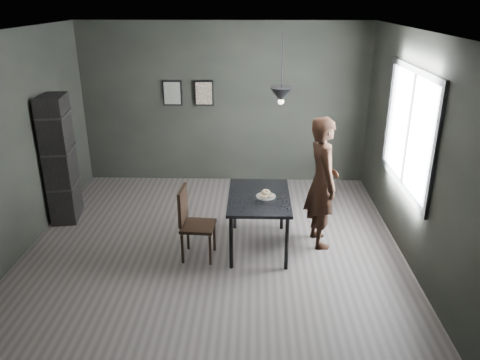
{
  "coord_description": "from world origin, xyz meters",
  "views": [
    {
      "loc": [
        0.53,
        -5.57,
        3.18
      ],
      "look_at": [
        0.35,
        0.05,
        0.95
      ],
      "focal_mm": 35.0,
      "sensor_mm": 36.0,
      "label": 1
    }
  ],
  "objects_px": {
    "woman": "(322,182)",
    "pendant_lamp": "(281,95)",
    "white_plate": "(266,197)",
    "shelf_unit": "(60,159)",
    "wood_chair": "(191,219)",
    "cafe_table": "(259,201)"
  },
  "relations": [
    {
      "from": "cafe_table",
      "to": "white_plate",
      "type": "xyz_separation_m",
      "value": [
        0.09,
        -0.04,
        0.08
      ]
    },
    {
      "from": "shelf_unit",
      "to": "pendant_lamp",
      "type": "height_order",
      "value": "pendant_lamp"
    },
    {
      "from": "white_plate",
      "to": "shelf_unit",
      "type": "distance_m",
      "value": 3.13
    },
    {
      "from": "white_plate",
      "to": "woman",
      "type": "height_order",
      "value": "woman"
    },
    {
      "from": "woman",
      "to": "pendant_lamp",
      "type": "height_order",
      "value": "pendant_lamp"
    },
    {
      "from": "woman",
      "to": "pendant_lamp",
      "type": "relative_size",
      "value": 2.05
    },
    {
      "from": "cafe_table",
      "to": "white_plate",
      "type": "height_order",
      "value": "white_plate"
    },
    {
      "from": "pendant_lamp",
      "to": "cafe_table",
      "type": "bearing_deg",
      "value": -158.2
    },
    {
      "from": "pendant_lamp",
      "to": "white_plate",
      "type": "bearing_deg",
      "value": -139.05
    },
    {
      "from": "cafe_table",
      "to": "woman",
      "type": "height_order",
      "value": "woman"
    },
    {
      "from": "woman",
      "to": "wood_chair",
      "type": "xyz_separation_m",
      "value": [
        -1.69,
        -0.43,
        -0.35
      ]
    },
    {
      "from": "white_plate",
      "to": "shelf_unit",
      "type": "height_order",
      "value": "shelf_unit"
    },
    {
      "from": "white_plate",
      "to": "pendant_lamp",
      "type": "relative_size",
      "value": 0.27
    },
    {
      "from": "shelf_unit",
      "to": "pendant_lamp",
      "type": "xyz_separation_m",
      "value": [
        3.17,
        -0.72,
        1.11
      ]
    },
    {
      "from": "wood_chair",
      "to": "shelf_unit",
      "type": "distance_m",
      "value": 2.37
    },
    {
      "from": "white_plate",
      "to": "pendant_lamp",
      "type": "xyz_separation_m",
      "value": [
        0.16,
        0.14,
        1.29
      ]
    },
    {
      "from": "cafe_table",
      "to": "white_plate",
      "type": "distance_m",
      "value": 0.13
    },
    {
      "from": "white_plate",
      "to": "cafe_table",
      "type": "bearing_deg",
      "value": 154.83
    },
    {
      "from": "wood_chair",
      "to": "shelf_unit",
      "type": "relative_size",
      "value": 0.51
    },
    {
      "from": "shelf_unit",
      "to": "wood_chair",
      "type": "bearing_deg",
      "value": -37.15
    },
    {
      "from": "wood_chair",
      "to": "cafe_table",
      "type": "bearing_deg",
      "value": 21.49
    },
    {
      "from": "woman",
      "to": "pendant_lamp",
      "type": "distance_m",
      "value": 1.3
    }
  ]
}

